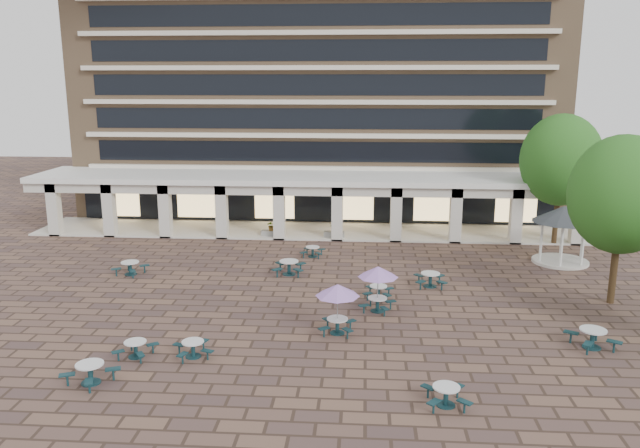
# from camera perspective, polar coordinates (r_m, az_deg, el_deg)

# --- Properties ---
(ground) EXTENTS (120.00, 120.00, 0.00)m
(ground) POSITION_cam_1_polar(r_m,az_deg,el_deg) (33.76, -2.98, -6.66)
(ground) COLOR brown
(ground) RESTS_ON ground
(apartment_building) EXTENTS (40.00, 15.50, 25.20)m
(apartment_building) POSITION_cam_1_polar(r_m,az_deg,el_deg) (57.16, 0.06, 14.26)
(apartment_building) COLOR #977555
(apartment_building) RESTS_ON ground
(retail_arcade) EXTENTS (42.00, 6.60, 4.40)m
(retail_arcade) POSITION_cam_1_polar(r_m,az_deg,el_deg) (47.25, -0.84, 2.83)
(retail_arcade) COLOR white
(retail_arcade) RESTS_ON ground
(picnic_table_0) EXTENTS (1.75, 1.75, 0.70)m
(picnic_table_0) POSITION_cam_1_polar(r_m,az_deg,el_deg) (27.73, -16.51, -10.79)
(picnic_table_0) COLOR #14383E
(picnic_table_0) RESTS_ON ground
(picnic_table_1) EXTENTS (2.20, 2.20, 0.80)m
(picnic_table_1) POSITION_cam_1_polar(r_m,az_deg,el_deg) (26.04, -20.28, -12.53)
(picnic_table_1) COLOR #14383E
(picnic_table_1) RESTS_ON ground
(picnic_table_2) EXTENTS (1.75, 1.75, 0.74)m
(picnic_table_2) POSITION_cam_1_polar(r_m,az_deg,el_deg) (23.46, 11.45, -14.99)
(picnic_table_2) COLOR #14383E
(picnic_table_2) RESTS_ON ground
(picnic_table_3) EXTENTS (2.22, 2.22, 0.85)m
(picnic_table_3) POSITION_cam_1_polar(r_m,az_deg,el_deg) (29.88, 23.65, -9.42)
(picnic_table_3) COLOR #14383E
(picnic_table_3) RESTS_ON ground
(picnic_table_5) EXTENTS (1.93, 1.93, 0.70)m
(picnic_table_5) POSITION_cam_1_polar(r_m,az_deg,el_deg) (27.16, -11.53, -11.01)
(picnic_table_5) COLOR #14383E
(picnic_table_5) RESTS_ON ground
(picnic_table_6) EXTENTS (2.03, 2.03, 2.35)m
(picnic_table_6) POSITION_cam_1_polar(r_m,az_deg,el_deg) (28.39, 1.62, -6.25)
(picnic_table_6) COLOR #14383E
(picnic_table_6) RESTS_ON ground
(picnic_table_7) EXTENTS (1.80, 1.80, 0.80)m
(picnic_table_7) POSITION_cam_1_polar(r_m,az_deg,el_deg) (35.72, 10.05, -4.92)
(picnic_table_7) COLOR #14383E
(picnic_table_7) RESTS_ON ground
(picnic_table_9) EXTENTS (1.94, 1.94, 0.85)m
(picnic_table_9) POSITION_cam_1_polar(r_m,az_deg,el_deg) (37.35, -2.85, -3.88)
(picnic_table_9) COLOR #14383E
(picnic_table_9) RESTS_ON ground
(picnic_table_10) EXTENTS (1.72, 1.72, 0.70)m
(picnic_table_10) POSITION_cam_1_polar(r_m,az_deg,el_deg) (33.52, 5.36, -6.09)
(picnic_table_10) COLOR #14383E
(picnic_table_10) RESTS_ON ground
(picnic_table_11) EXTENTS (2.03, 2.03, 2.34)m
(picnic_table_11) POSITION_cam_1_polar(r_m,az_deg,el_deg) (31.17, 5.33, -4.54)
(picnic_table_11) COLOR #14383E
(picnic_table_11) RESTS_ON ground
(picnic_table_12) EXTENTS (2.08, 2.08, 0.79)m
(picnic_table_12) POSITION_cam_1_polar(r_m,az_deg,el_deg) (38.99, -16.96, -3.77)
(picnic_table_12) COLOR #14383E
(picnic_table_12) RESTS_ON ground
(picnic_table_13) EXTENTS (1.66, 1.66, 0.68)m
(picnic_table_13) POSITION_cam_1_polar(r_m,az_deg,el_deg) (41.05, -0.68, -2.46)
(picnic_table_13) COLOR #14383E
(picnic_table_13) RESTS_ON ground
(gazebo) EXTENTS (3.91, 3.91, 3.64)m
(gazebo) POSITION_cam_1_polar(r_m,az_deg,el_deg) (42.05, 21.38, 0.29)
(gazebo) COLOR beige
(gazebo) RESTS_ON ground
(tree_east_a) EXTENTS (5.27, 5.27, 8.78)m
(tree_east_a) POSITION_cam_1_polar(r_m,az_deg,el_deg) (34.84, 25.89, 2.42)
(tree_east_a) COLOR #44301B
(tree_east_a) RESTS_ON ground
(tree_east_c) EXTENTS (5.51, 5.51, 9.18)m
(tree_east_c) POSITION_cam_1_polar(r_m,az_deg,el_deg) (46.11, 21.17, 5.47)
(tree_east_c) COLOR #44301B
(tree_east_c) RESTS_ON ground
(planter_left) EXTENTS (1.50, 0.82, 1.28)m
(planter_left) POSITION_cam_1_polar(r_m,az_deg,el_deg) (46.24, -4.44, -0.58)
(planter_left) COLOR gray
(planter_left) RESTS_ON ground
(planter_right) EXTENTS (1.50, 0.75, 1.20)m
(planter_right) POSITION_cam_1_polar(r_m,az_deg,el_deg) (45.81, 1.30, -0.75)
(planter_right) COLOR gray
(planter_right) RESTS_ON ground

